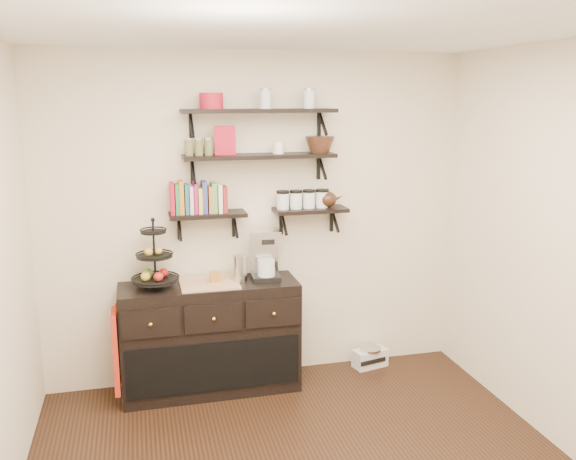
{
  "coord_description": "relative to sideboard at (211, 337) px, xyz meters",
  "views": [
    {
      "loc": [
        -0.95,
        -3.09,
        2.34
      ],
      "look_at": [
        0.11,
        1.15,
        1.38
      ],
      "focal_mm": 38.0,
      "sensor_mm": 36.0,
      "label": 1
    }
  ],
  "objects": [
    {
      "name": "walnut_bowl",
      "position": [
        0.93,
        0.1,
        1.51
      ],
      "size": [
        0.24,
        0.24,
        0.13
      ],
      "primitive_type": null,
      "color": "black",
      "rests_on": "shelf_mid"
    },
    {
      "name": "coffee_maker",
      "position": [
        0.46,
        0.03,
        0.64
      ],
      "size": [
        0.23,
        0.23,
        0.41
      ],
      "rotation": [
        0.0,
        0.0,
        -0.06
      ],
      "color": "black",
      "rests_on": "sideboard"
    },
    {
      "name": "teapot",
      "position": [
        1.0,
        0.12,
        1.08
      ],
      "size": [
        0.23,
        0.18,
        0.16
      ],
      "primitive_type": null,
      "rotation": [
        0.0,
        0.0,
        0.13
      ],
      "color": "#351C10",
      "rests_on": "shelf_low_right"
    },
    {
      "name": "fruit_stand",
      "position": [
        -0.41,
        0.0,
        0.63
      ],
      "size": [
        0.36,
        0.36,
        0.52
      ],
      "rotation": [
        0.0,
        0.0,
        0.05
      ],
      "color": "black",
      "rests_on": "sideboard"
    },
    {
      "name": "candle",
      "position": [
        0.05,
        0.0,
        0.5
      ],
      "size": [
        0.08,
        0.08,
        0.08
      ],
      "primitive_type": "cube",
      "color": "#966122",
      "rests_on": "sideboard"
    },
    {
      "name": "shelf_low_left",
      "position": [
        0.02,
        0.12,
        0.98
      ],
      "size": [
        0.6,
        0.25,
        0.23
      ],
      "color": "black",
      "rests_on": "back_wall"
    },
    {
      "name": "ceiling",
      "position": [
        0.44,
        -1.51,
        2.25
      ],
      "size": [
        3.5,
        3.5,
        0.02
      ],
      "primitive_type": "cube",
      "color": "white",
      "rests_on": "back_wall"
    },
    {
      "name": "cookbooks",
      "position": [
        -0.03,
        0.12,
        1.11
      ],
      "size": [
        0.43,
        0.15,
        0.26
      ],
      "color": "#BA102E",
      "rests_on": "shelf_low_left"
    },
    {
      "name": "shelf_low_right",
      "position": [
        0.86,
        0.12,
        0.98
      ],
      "size": [
        0.6,
        0.25,
        0.23
      ],
      "color": "black",
      "rests_on": "back_wall"
    },
    {
      "name": "ramekins",
      "position": [
        0.59,
        0.1,
        1.5
      ],
      "size": [
        0.09,
        0.09,
        0.1
      ],
      "primitive_type": "cylinder",
      "color": "white",
      "rests_on": "shelf_mid"
    },
    {
      "name": "shelf_top",
      "position": [
        0.44,
        0.1,
        1.78
      ],
      "size": [
        1.2,
        0.27,
        0.23
      ],
      "color": "black",
      "rests_on": "back_wall"
    },
    {
      "name": "thermal_carafe",
      "position": [
        0.25,
        -0.02,
        0.56
      ],
      "size": [
        0.11,
        0.11,
        0.22
      ],
      "primitive_type": "cylinder",
      "color": "silver",
      "rests_on": "sideboard"
    },
    {
      "name": "radio",
      "position": [
        1.41,
        0.09,
        -0.36
      ],
      "size": [
        0.32,
        0.24,
        0.18
      ],
      "rotation": [
        0.0,
        0.0,
        0.22
      ],
      "color": "silver",
      "rests_on": "floor"
    },
    {
      "name": "red_pot",
      "position": [
        0.07,
        0.1,
        1.86
      ],
      "size": [
        0.18,
        0.18,
        0.12
      ],
      "primitive_type": "cylinder",
      "color": "#AE132A",
      "rests_on": "shelf_top"
    },
    {
      "name": "shelf_mid",
      "position": [
        0.44,
        0.1,
        1.43
      ],
      "size": [
        1.2,
        0.27,
        0.23
      ],
      "color": "black",
      "rests_on": "back_wall"
    },
    {
      "name": "recipe_box",
      "position": [
        0.17,
        0.1,
        1.56
      ],
      "size": [
        0.17,
        0.08,
        0.22
      ],
      "primitive_type": "cube",
      "rotation": [
        0.0,
        0.0,
        -0.13
      ],
      "color": "#AE132A",
      "rests_on": "shelf_mid"
    },
    {
      "name": "apron",
      "position": [
        -0.73,
        -0.1,
        -0.0
      ],
      "size": [
        0.04,
        0.27,
        0.63
      ],
      "primitive_type": "cube",
      "color": "#A71B12",
      "rests_on": "sideboard"
    },
    {
      "name": "sideboard",
      "position": [
        0.0,
        0.0,
        0.0
      ],
      "size": [
        1.4,
        0.5,
        0.92
      ],
      "color": "black",
      "rests_on": "floor"
    },
    {
      "name": "glass_canisters",
      "position": [
        0.79,
        0.12,
        1.06
      ],
      "size": [
        0.43,
        0.1,
        0.13
      ],
      "color": "silver",
      "rests_on": "shelf_low_right"
    },
    {
      "name": "back_wall",
      "position": [
        0.44,
        0.24,
        0.9
      ],
      "size": [
        3.5,
        0.02,
        2.7
      ],
      "primitive_type": "cube",
      "color": "beige",
      "rests_on": "ground"
    }
  ]
}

